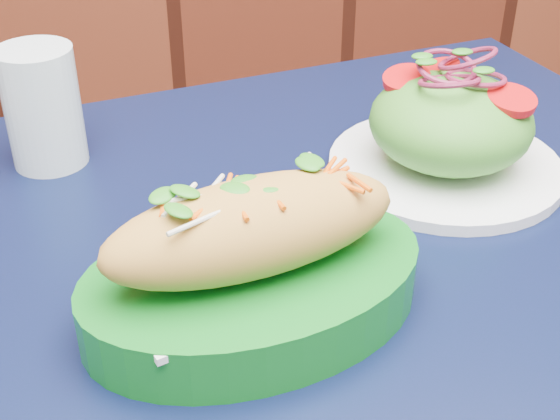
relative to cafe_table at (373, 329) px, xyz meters
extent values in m
cube|color=black|center=(0.00, 0.00, 0.07)|extent=(0.95, 0.95, 0.03)
cylinder|color=black|center=(-0.39, 0.26, -0.30)|extent=(0.04, 0.04, 0.72)
cylinder|color=black|center=(0.26, 0.39, -0.30)|extent=(0.04, 0.04, 0.72)
cube|color=white|center=(-0.12, -0.06, 0.13)|extent=(0.23, 0.17, 0.01)
ellipsoid|color=gold|center=(-0.12, -0.06, 0.17)|extent=(0.24, 0.13, 0.07)
cylinder|color=white|center=(0.11, 0.12, 0.09)|extent=(0.23, 0.23, 0.01)
ellipsoid|color=#4C992D|center=(0.11, 0.12, 0.14)|extent=(0.16, 0.16, 0.09)
cylinder|color=red|center=(0.15, 0.09, 0.18)|extent=(0.05, 0.05, 0.01)
cylinder|color=red|center=(0.07, 0.15, 0.18)|extent=(0.05, 0.05, 0.01)
cylinder|color=red|center=(0.11, 0.17, 0.18)|extent=(0.05, 0.05, 0.01)
torus|color=maroon|center=(0.11, 0.12, 0.19)|extent=(0.06, 0.06, 0.01)
torus|color=maroon|center=(0.11, 0.12, 0.20)|extent=(0.06, 0.06, 0.01)
torus|color=maroon|center=(0.11, 0.12, 0.20)|extent=(0.06, 0.06, 0.01)
torus|color=maroon|center=(0.11, 0.12, 0.20)|extent=(0.06, 0.06, 0.01)
cylinder|color=silver|center=(-0.29, 0.22, 0.15)|extent=(0.08, 0.08, 0.12)
camera|label=1|loc=(-0.19, -0.52, 0.48)|focal=50.00mm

